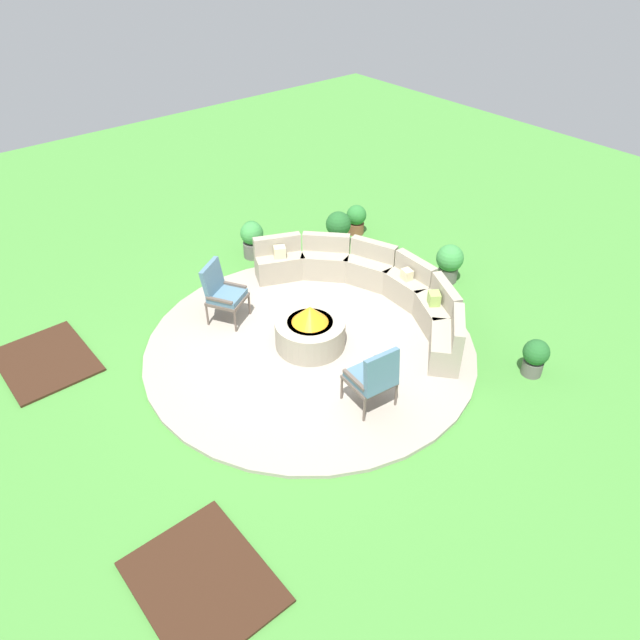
# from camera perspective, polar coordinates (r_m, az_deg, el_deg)

# --- Properties ---
(ground_plane) EXTENTS (24.00, 24.00, 0.00)m
(ground_plane) POSITION_cam_1_polar(r_m,az_deg,el_deg) (9.46, -0.93, -2.65)
(ground_plane) COLOR #478C38
(patio_circle) EXTENTS (5.20, 5.20, 0.06)m
(patio_circle) POSITION_cam_1_polar(r_m,az_deg,el_deg) (9.44, -0.93, -2.51)
(patio_circle) COLOR #9E9384
(patio_circle) RESTS_ON ground_plane
(mulch_bed_left) EXTENTS (1.58, 1.26, 0.04)m
(mulch_bed_left) POSITION_cam_1_polar(r_m,az_deg,el_deg) (10.11, -24.81, -3.57)
(mulch_bed_left) COLOR #382114
(mulch_bed_left) RESTS_ON ground_plane
(mulch_bed_right) EXTENTS (1.58, 1.26, 0.04)m
(mulch_bed_right) POSITION_cam_1_polar(r_m,az_deg,el_deg) (6.95, -11.18, -23.42)
(mulch_bed_right) COLOR #382114
(mulch_bed_right) RESTS_ON ground_plane
(fire_pit) EXTENTS (1.10, 1.10, 0.73)m
(fire_pit) POSITION_cam_1_polar(r_m,az_deg,el_deg) (9.25, -0.95, -0.99)
(fire_pit) COLOR #9E937F
(fire_pit) RESTS_ON patio_circle
(curved_stone_bench) EXTENTS (4.32, 1.98, 0.79)m
(curved_stone_bench) POSITION_cam_1_polar(r_m,az_deg,el_deg) (10.27, 5.22, 3.27)
(curved_stone_bench) COLOR #9E937F
(curved_stone_bench) RESTS_ON patio_circle
(lounge_chair_front_left) EXTENTS (0.76, 0.76, 1.04)m
(lounge_chair_front_left) POSITION_cam_1_polar(r_m,az_deg,el_deg) (9.81, -9.39, 2.75)
(lounge_chair_front_left) COLOR brown
(lounge_chair_front_left) RESTS_ON patio_circle
(lounge_chair_front_right) EXTENTS (0.65, 0.65, 1.01)m
(lounge_chair_front_right) POSITION_cam_1_polar(r_m,az_deg,el_deg) (8.08, 5.18, -5.38)
(lounge_chair_front_right) COLOR brown
(lounge_chair_front_right) RESTS_ON patio_circle
(potted_plant_0) EXTENTS (0.39, 0.39, 0.60)m
(potted_plant_0) POSITION_cam_1_polar(r_m,az_deg,el_deg) (9.33, 19.96, -3.28)
(potted_plant_0) COLOR #605B56
(potted_plant_0) RESTS_ON ground_plane
(potted_plant_1) EXTENTS (0.45, 0.45, 0.73)m
(potted_plant_1) POSITION_cam_1_polar(r_m,az_deg,el_deg) (11.71, -6.52, 7.77)
(potted_plant_1) COLOR #605B56
(potted_plant_1) RESTS_ON ground_plane
(potted_plant_2) EXTENTS (0.50, 0.50, 0.75)m
(potted_plant_2) POSITION_cam_1_polar(r_m,az_deg,el_deg) (11.97, 1.77, 8.86)
(potted_plant_2) COLOR #A89E8E
(potted_plant_2) RESTS_ON ground_plane
(potted_plant_3) EXTENTS (0.50, 0.50, 0.73)m
(potted_plant_3) POSITION_cam_1_polar(r_m,az_deg,el_deg) (11.11, 12.31, 5.49)
(potted_plant_3) COLOR #605B56
(potted_plant_3) RESTS_ON ground_plane
(potted_plant_4) EXTENTS (0.41, 0.41, 0.62)m
(potted_plant_4) POSITION_cam_1_polar(r_m,az_deg,el_deg) (12.55, 3.50, 9.70)
(potted_plant_4) COLOR brown
(potted_plant_4) RESTS_ON ground_plane
(potted_plant_5) EXTENTS (0.38, 0.38, 0.69)m
(potted_plant_5) POSITION_cam_1_polar(r_m,az_deg,el_deg) (11.83, -6.54, 8.01)
(potted_plant_5) COLOR #A89E8E
(potted_plant_5) RESTS_ON ground_plane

